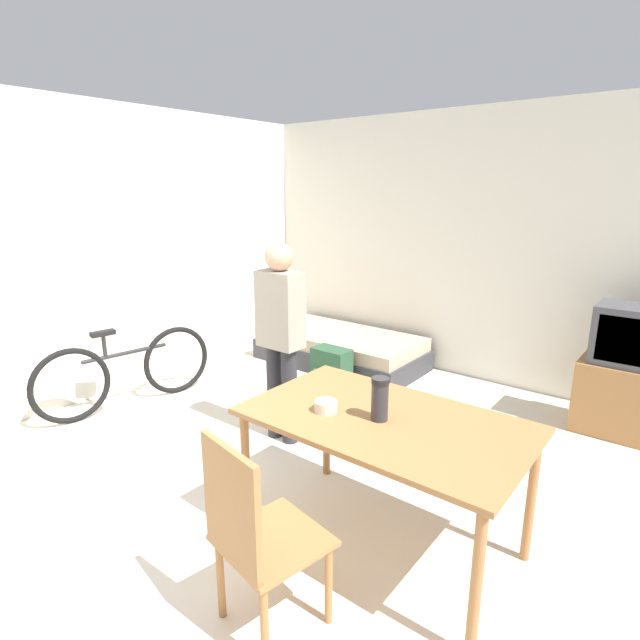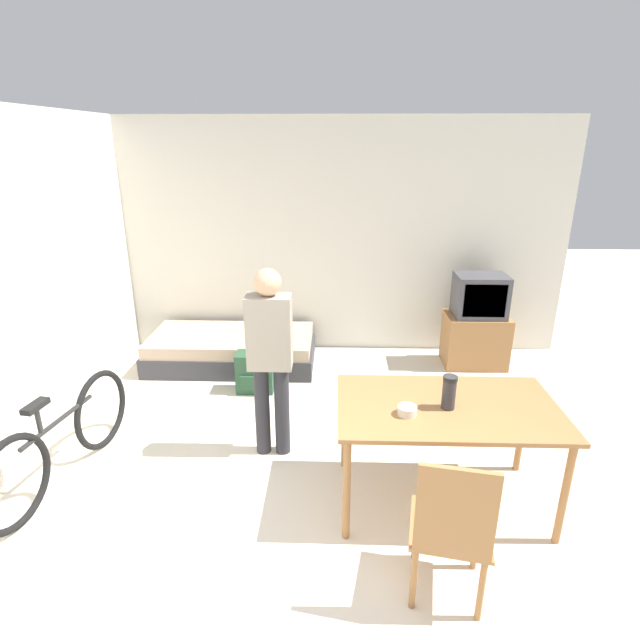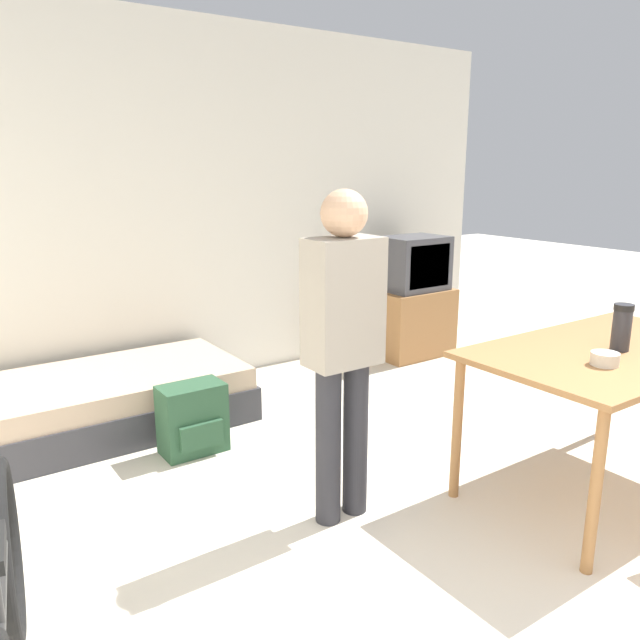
% 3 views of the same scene
% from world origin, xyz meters
% --- Properties ---
extents(wall_back, '(5.63, 0.06, 2.70)m').
position_xyz_m(wall_back, '(0.00, 3.95, 1.35)').
color(wall_back, silver).
rests_on(wall_back, ground_plane).
extents(wall_left, '(0.06, 4.92, 2.70)m').
position_xyz_m(wall_left, '(-2.34, 1.96, 1.35)').
color(wall_left, silver).
rests_on(wall_left, ground_plane).
extents(daybed, '(1.86, 0.92, 0.36)m').
position_xyz_m(daybed, '(-1.03, 3.38, 0.18)').
color(daybed, '#333338').
rests_on(daybed, ground_plane).
extents(tv, '(0.68, 0.47, 1.06)m').
position_xyz_m(tv, '(1.74, 3.47, 0.49)').
color(tv, '#9E6B3D').
rests_on(tv, ground_plane).
extents(dining_table, '(1.47, 0.87, 0.77)m').
position_xyz_m(dining_table, '(0.91, 1.13, 0.70)').
color(dining_table, '#9E6B3D').
rests_on(dining_table, ground_plane).
extents(wooden_chair, '(0.50, 0.50, 0.96)m').
position_xyz_m(wooden_chair, '(0.77, 0.28, 0.53)').
color(wooden_chair, '#9E6B3D').
rests_on(wooden_chair, ground_plane).
extents(bicycle, '(0.31, 1.61, 0.75)m').
position_xyz_m(bicycle, '(-1.86, 1.27, 0.34)').
color(bicycle, black).
rests_on(bicycle, ground_plane).
extents(person_standing, '(0.34, 0.21, 1.56)m').
position_xyz_m(person_standing, '(-0.35, 1.69, 0.90)').
color(person_standing, '#28282D').
rests_on(person_standing, ground_plane).
extents(thermos_flask, '(0.09, 0.09, 0.23)m').
position_xyz_m(thermos_flask, '(0.90, 1.09, 0.90)').
color(thermos_flask, '#2D2D33').
rests_on(thermos_flask, dining_table).
extents(mate_bowl, '(0.13, 0.13, 0.06)m').
position_xyz_m(mate_bowl, '(0.62, 1.00, 0.80)').
color(mate_bowl, beige).
rests_on(mate_bowl, dining_table).
extents(backpack, '(0.37, 0.25, 0.42)m').
position_xyz_m(backpack, '(-0.66, 2.74, 0.21)').
color(backpack, '#284C33').
rests_on(backpack, ground_plane).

